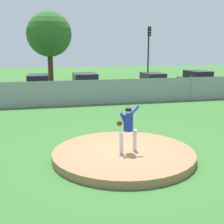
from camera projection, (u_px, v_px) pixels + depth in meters
name	position (u px, v px, depth m)	size (l,w,h in m)	color
ground_plane	(93.00, 119.00, 16.48)	(80.00, 80.00, 0.00)	#386B2D
asphalt_strip	(75.00, 94.00, 24.56)	(44.00, 7.00, 0.01)	#2B2B2D
pitchers_mound	(123.00, 154.00, 10.75)	(4.93, 4.93, 0.26)	#99704C
pitcher_youth	(128.00, 125.00, 10.44)	(0.81, 0.32, 1.61)	silver
baseball	(121.00, 145.00, 11.25)	(0.07, 0.07, 0.07)	white
chainlink_fence	(83.00, 93.00, 20.11)	(38.49, 0.07, 1.74)	gray
parked_car_slate	(85.00, 85.00, 24.25)	(1.97, 4.12, 1.70)	slate
parked_car_champagne	(153.00, 83.00, 25.95)	(1.85, 4.14, 1.58)	tan
parked_car_charcoal	(197.00, 81.00, 26.56)	(2.03, 4.24, 1.71)	#232328
parked_car_navy	(38.00, 86.00, 24.01)	(1.90, 4.16, 1.62)	#161E4C
traffic_light_far	(149.00, 46.00, 29.86)	(0.28, 0.46, 5.57)	black
tree_broad_left	(49.00, 34.00, 30.39)	(4.43, 4.43, 7.12)	#4C331E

